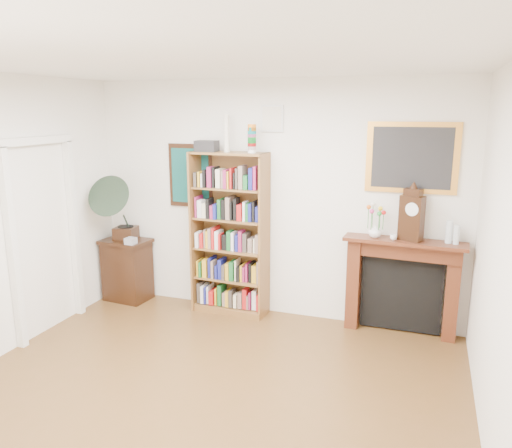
% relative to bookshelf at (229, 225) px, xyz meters
% --- Properties ---
extents(room, '(4.51, 5.01, 2.81)m').
position_rel_bookshelf_xyz_m(room, '(0.48, -2.32, 0.30)').
color(room, brown).
rests_on(room, ground).
extents(door_casing, '(0.08, 1.02, 2.17)m').
position_rel_bookshelf_xyz_m(door_casing, '(-1.73, -1.12, 0.16)').
color(door_casing, white).
rests_on(door_casing, left_wall).
extents(teal_poster, '(0.58, 0.04, 0.78)m').
position_rel_bookshelf_xyz_m(teal_poster, '(-0.57, 0.16, 0.55)').
color(teal_poster, black).
rests_on(teal_poster, back_wall).
extents(small_picture, '(0.26, 0.04, 0.30)m').
position_rel_bookshelf_xyz_m(small_picture, '(0.48, 0.16, 1.25)').
color(small_picture, white).
rests_on(small_picture, back_wall).
extents(gilt_painting, '(0.95, 0.04, 0.75)m').
position_rel_bookshelf_xyz_m(gilt_painting, '(2.03, 0.16, 0.85)').
color(gilt_painting, gold).
rests_on(gilt_painting, back_wall).
extents(bookshelf, '(0.92, 0.38, 2.27)m').
position_rel_bookshelf_xyz_m(bookshelf, '(0.00, 0.00, 0.00)').
color(bookshelf, brown).
rests_on(bookshelf, floor).
extents(side_cabinet, '(0.63, 0.48, 0.81)m').
position_rel_bookshelf_xyz_m(side_cabinet, '(-1.43, -0.05, -0.70)').
color(side_cabinet, black).
rests_on(side_cabinet, floor).
extents(fireplace, '(1.30, 0.38, 1.09)m').
position_rel_bookshelf_xyz_m(fireplace, '(2.02, 0.09, -0.47)').
color(fireplace, '#4A2211').
rests_on(fireplace, floor).
extents(gramophone, '(0.62, 0.72, 0.86)m').
position_rel_bookshelf_xyz_m(gramophone, '(-1.44, -0.16, 0.19)').
color(gramophone, black).
rests_on(gramophone, side_cabinet).
extents(cd_stack, '(0.13, 0.13, 0.08)m').
position_rel_bookshelf_xyz_m(cd_stack, '(-1.25, -0.21, -0.25)').
color(cd_stack, silver).
rests_on(cd_stack, side_cabinet).
extents(mantel_clock, '(0.27, 0.21, 0.56)m').
position_rel_bookshelf_xyz_m(mantel_clock, '(2.07, 0.03, 0.25)').
color(mantel_clock, black).
rests_on(mantel_clock, fireplace).
extents(flower_vase, '(0.15, 0.15, 0.14)m').
position_rel_bookshelf_xyz_m(flower_vase, '(1.70, 0.04, 0.06)').
color(flower_vase, white).
rests_on(flower_vase, fireplace).
extents(teacup, '(0.08, 0.08, 0.06)m').
position_rel_bookshelf_xyz_m(teacup, '(1.90, -0.01, 0.01)').
color(teacup, white).
rests_on(teacup, fireplace).
extents(bottle_left, '(0.07, 0.07, 0.24)m').
position_rel_bookshelf_xyz_m(bottle_left, '(2.45, 0.05, 0.10)').
color(bottle_left, silver).
rests_on(bottle_left, fireplace).
extents(bottle_right, '(0.06, 0.06, 0.20)m').
position_rel_bookshelf_xyz_m(bottle_right, '(2.53, 0.02, 0.08)').
color(bottle_right, silver).
rests_on(bottle_right, fireplace).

